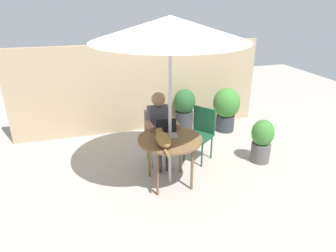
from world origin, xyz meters
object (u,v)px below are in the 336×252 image
potted_plant_corner (184,108)px  patio_table (170,143)px  chair_empty (201,130)px  person_seated (160,126)px  cat (163,139)px  patio_umbrella (170,29)px  potted_plant_by_chair (226,107)px  laptop (166,130)px  potted_plant_near_fence (262,140)px  chair_occupied (157,132)px

potted_plant_corner → patio_table: bearing=-115.0°
chair_empty → person_seated: (-0.73, -0.02, 0.17)m
chair_empty → cat: bearing=-139.1°
patio_umbrella → potted_plant_by_chair: (1.66, 1.55, -1.73)m
chair_empty → laptop: laptop is taller
patio_umbrella → potted_plant_by_chair: bearing=43.0°
potted_plant_near_fence → potted_plant_by_chair: bearing=90.0°
chair_empty → potted_plant_near_fence: size_ratio=1.19×
cat → laptop: bearing=66.1°
cat → potted_plant_corner: cat is taller
chair_occupied → potted_plant_near_fence: bearing=-17.6°
cat → chair_empty: bearing=40.9°
patio_umbrella → potted_plant_near_fence: size_ratio=3.18×
person_seated → chair_empty: bearing=1.9°
patio_umbrella → person_seated: patio_umbrella is taller
potted_plant_by_chair → potted_plant_corner: size_ratio=1.05×
laptop → potted_plant_corner: bearing=62.8°
chair_occupied → person_seated: person_seated is taller
chair_empty → laptop: size_ratio=2.69×
patio_table → potted_plant_by_chair: bearing=43.0°
person_seated → patio_umbrella: bearing=-90.0°
patio_umbrella → person_seated: bearing=90.0°
patio_table → patio_umbrella: (0.00, 0.00, 1.57)m
chair_occupied → person_seated: size_ratio=0.73×
person_seated → laptop: person_seated is taller
patio_umbrella → chair_occupied: patio_umbrella is taller
chair_occupied → potted_plant_corner: chair_occupied is taller
chair_empty → cat: 1.20m
person_seated → laptop: 0.44m
person_seated → potted_plant_near_fence: size_ratio=1.64×
person_seated → potted_plant_corner: (0.86, 1.28, -0.23)m
cat → person_seated: bearing=78.5°
cat → potted_plant_near_fence: size_ratio=0.87×
person_seated → cat: 0.76m
chair_empty → cat: size_ratio=1.38×
chair_occupied → patio_table: bearing=-90.0°
patio_table → patio_umbrella: size_ratio=0.39×
patio_table → potted_plant_corner: potted_plant_corner is taller
chair_empty → potted_plant_near_fence: bearing=-22.8°
chair_occupied → potted_plant_by_chair: 1.86m
cat → potted_plant_by_chair: 2.52m
patio_umbrella → patio_table: bearing=0.0°
cat → chair_occupied: bearing=80.5°
chair_empty → laptop: 0.91m
patio_umbrella → potted_plant_corner: 2.70m
chair_occupied → potted_plant_by_chair: size_ratio=0.98×
patio_table → potted_plant_by_chair: size_ratio=1.01×
patio_umbrella → potted_plant_near_fence: (1.67, 0.20, -1.84)m
cat → potted_plant_by_chair: (1.81, 1.72, -0.31)m
patio_umbrella → chair_occupied: (0.00, 0.73, -1.71)m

